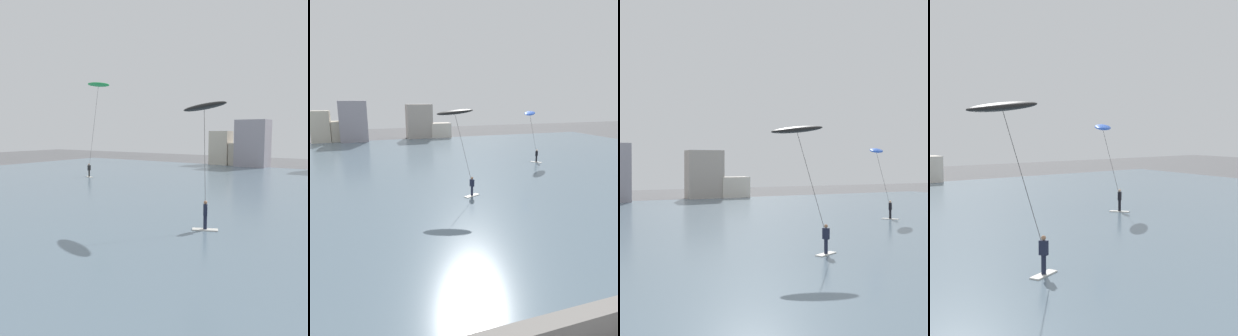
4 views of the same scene
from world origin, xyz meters
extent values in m
cube|color=silver|center=(2.65, 19.88, 0.13)|extent=(1.45, 0.99, 0.06)
cylinder|color=#191E33|center=(2.65, 19.88, 0.55)|extent=(0.20, 0.20, 0.78)
cube|color=#191E33|center=(2.65, 19.88, 1.24)|extent=(0.34, 0.40, 0.60)
sphere|color=#9E7051|center=(2.65, 19.88, 1.65)|extent=(0.20, 0.20, 0.20)
cylinder|color=#333333|center=(2.18, 20.69, 4.00)|extent=(0.97, 1.65, 5.63)
ellipsoid|color=black|center=(1.71, 21.50, 6.96)|extent=(3.19, 1.52, 0.76)
cube|color=silver|center=(15.02, 29.79, 0.13)|extent=(1.22, 1.37, 0.06)
cylinder|color=black|center=(15.02, 29.79, 0.55)|extent=(0.20, 0.20, 0.78)
cube|color=black|center=(15.02, 29.79, 1.24)|extent=(0.40, 0.38, 0.60)
sphere|color=beige|center=(15.02, 29.79, 1.65)|extent=(0.20, 0.20, 0.20)
cylinder|color=#333333|center=(14.85, 30.56, 3.60)|extent=(0.36, 1.57, 4.84)
ellipsoid|color=blue|center=(14.68, 31.34, 6.17)|extent=(3.32, 3.40, 0.74)
camera|label=1|loc=(10.58, 3.16, 5.42)|focal=36.44mm
camera|label=2|loc=(-5.77, -2.69, 8.18)|focal=32.31mm
camera|label=3|loc=(-8.93, 0.32, 5.10)|focal=44.68mm
camera|label=4|loc=(-7.46, 3.16, 6.05)|focal=52.28mm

